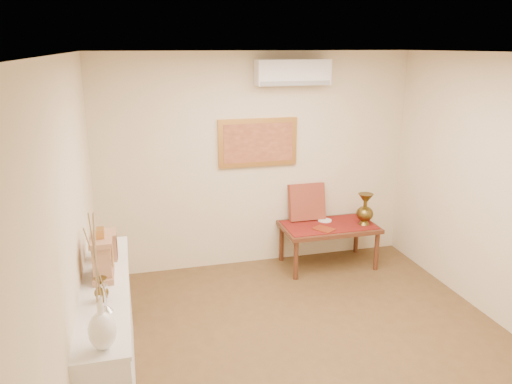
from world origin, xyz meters
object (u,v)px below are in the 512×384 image
object	(u,v)px
brass_urn_tall	(365,206)
mantel_clock	(103,256)
white_vase	(97,282)
low_table	(329,230)
display_ledge	(109,340)
wooden_chest	(108,245)

from	to	relation	value
brass_urn_tall	mantel_clock	size ratio (longest dim) A/B	1.20
white_vase	low_table	xyz separation A→B (m)	(2.65, 2.76, -0.94)
display_ledge	mantel_clock	size ratio (longest dim) A/B	4.93
wooden_chest	low_table	size ratio (longest dim) A/B	0.20
white_vase	wooden_chest	bearing A→B (deg)	89.87
mantel_clock	wooden_chest	size ratio (longest dim) A/B	1.68
brass_urn_tall	wooden_chest	bearing A→B (deg)	-157.66
display_ledge	mantel_clock	world-z (taller)	mantel_clock
mantel_clock	wooden_chest	xyz separation A→B (m)	(0.03, 0.36, -0.05)
brass_urn_tall	white_vase	bearing A→B (deg)	-139.31
display_ledge	brass_urn_tall	bearing A→B (deg)	29.78
mantel_clock	low_table	world-z (taller)	mantel_clock
white_vase	brass_urn_tall	world-z (taller)	white_vase
white_vase	wooden_chest	xyz separation A→B (m)	(0.00, 1.39, -0.32)
white_vase	mantel_clock	world-z (taller)	white_vase
white_vase	brass_urn_tall	xyz separation A→B (m)	(3.10, 2.66, -0.62)
brass_urn_tall	wooden_chest	size ratio (longest dim) A/B	2.01
wooden_chest	white_vase	bearing A→B (deg)	-90.13
low_table	display_ledge	bearing A→B (deg)	-144.90
mantel_clock	low_table	distance (m)	3.26
white_vase	mantel_clock	bearing A→B (deg)	91.36
low_table	wooden_chest	bearing A→B (deg)	-152.71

